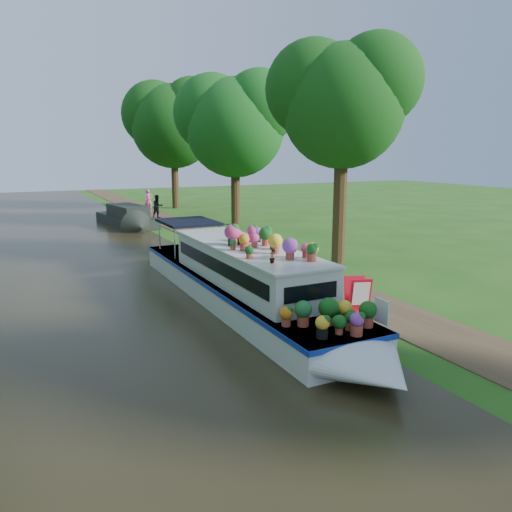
{
  "coord_description": "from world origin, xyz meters",
  "views": [
    {
      "loc": [
        -8.21,
        -13.65,
        4.49
      ],
      "look_at": [
        -1.43,
        0.1,
        1.3
      ],
      "focal_mm": 35.0,
      "sensor_mm": 36.0,
      "label": 1
    }
  ],
  "objects_px": {
    "plant_boat": "(246,280)",
    "pedestrian_pink": "(149,201)",
    "sandwich_board": "(358,296)",
    "second_boat": "(128,218)",
    "pedestrian_dark": "(158,206)"
  },
  "relations": [
    {
      "from": "sandwich_board",
      "to": "pedestrian_pink",
      "type": "relative_size",
      "value": 0.57
    },
    {
      "from": "sandwich_board",
      "to": "pedestrian_dark",
      "type": "relative_size",
      "value": 0.62
    },
    {
      "from": "sandwich_board",
      "to": "pedestrian_dark",
      "type": "distance_m",
      "value": 22.86
    },
    {
      "from": "second_boat",
      "to": "pedestrian_pink",
      "type": "xyz_separation_m",
      "value": [
        2.98,
        6.52,
        0.38
      ]
    },
    {
      "from": "plant_boat",
      "to": "pedestrian_pink",
      "type": "height_order",
      "value": "plant_boat"
    },
    {
      "from": "second_boat",
      "to": "pedestrian_dark",
      "type": "height_order",
      "value": "pedestrian_dark"
    },
    {
      "from": "plant_boat",
      "to": "pedestrian_dark",
      "type": "xyz_separation_m",
      "value": [
        3.15,
        21.13,
        -0.02
      ]
    },
    {
      "from": "plant_boat",
      "to": "second_boat",
      "type": "relative_size",
      "value": 1.95
    },
    {
      "from": "second_boat",
      "to": "pedestrian_pink",
      "type": "distance_m",
      "value": 7.18
    },
    {
      "from": "second_boat",
      "to": "sandwich_board",
      "type": "distance_m",
      "value": 20.19
    },
    {
      "from": "pedestrian_pink",
      "to": "plant_boat",
      "type": "bearing_deg",
      "value": -96.61
    },
    {
      "from": "plant_boat",
      "to": "pedestrian_pink",
      "type": "distance_m",
      "value": 25.1
    },
    {
      "from": "plant_boat",
      "to": "second_boat",
      "type": "xyz_separation_m",
      "value": [
        0.5,
        18.34,
        -0.33
      ]
    },
    {
      "from": "second_boat",
      "to": "plant_boat",
      "type": "bearing_deg",
      "value": -100.94
    },
    {
      "from": "second_boat",
      "to": "pedestrian_dark",
      "type": "bearing_deg",
      "value": 36.99
    }
  ]
}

